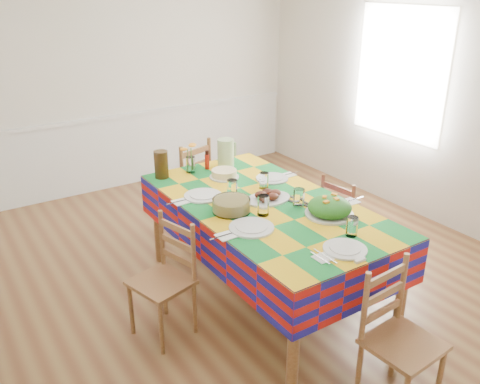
# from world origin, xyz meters

# --- Properties ---
(room) EXTENTS (4.58, 5.08, 2.78)m
(room) POSITION_xyz_m (0.00, 0.00, 1.35)
(room) COLOR brown
(room) RESTS_ON ground
(wainscot) EXTENTS (4.41, 0.06, 0.92)m
(wainscot) POSITION_xyz_m (0.00, 2.48, 0.49)
(wainscot) COLOR white
(wainscot) RESTS_ON room
(window_right) EXTENTS (0.00, 1.40, 1.40)m
(window_right) POSITION_xyz_m (2.23, 0.30, 1.50)
(window_right) COLOR white
(window_right) RESTS_ON room
(dining_table) EXTENTS (1.16, 2.17, 0.84)m
(dining_table) POSITION_xyz_m (-0.13, -0.50, 0.75)
(dining_table) COLOR brown
(dining_table) RESTS_ON room
(setting_near_head) EXTENTS (0.46, 0.31, 0.14)m
(setting_near_head) POSITION_xyz_m (-0.08, -1.34, 0.87)
(setting_near_head) COLOR silver
(setting_near_head) RESTS_ON dining_table
(setting_left_near) EXTENTS (0.58, 0.34, 0.15)m
(setting_left_near) POSITION_xyz_m (-0.40, -0.76, 0.88)
(setting_left_near) COLOR silver
(setting_left_near) RESTS_ON dining_table
(setting_left_far) EXTENTS (0.55, 0.33, 0.15)m
(setting_left_far) POSITION_xyz_m (-0.41, -0.18, 0.87)
(setting_left_far) COLOR silver
(setting_left_far) RESTS_ON dining_table
(setting_right_near) EXTENTS (0.59, 0.34, 0.15)m
(setting_right_near) POSITION_xyz_m (0.16, -0.80, 0.88)
(setting_right_near) COLOR silver
(setting_right_near) RESTS_ON dining_table
(setting_right_far) EXTENTS (0.53, 0.30, 0.14)m
(setting_right_far) POSITION_xyz_m (0.15, -0.17, 0.87)
(setting_right_far) COLOR silver
(setting_right_far) RESTS_ON dining_table
(meat_platter) EXTENTS (0.38, 0.27, 0.07)m
(meat_platter) POSITION_xyz_m (-0.08, -0.47, 0.87)
(meat_platter) COLOR silver
(meat_platter) RESTS_ON dining_table
(salad_platter) EXTENTS (0.36, 0.36, 0.15)m
(salad_platter) POSITION_xyz_m (0.13, -0.94, 0.90)
(salad_platter) COLOR silver
(salad_platter) RESTS_ON dining_table
(pasta_bowl) EXTENTS (0.29, 0.29, 0.10)m
(pasta_bowl) POSITION_xyz_m (-0.44, -0.49, 0.89)
(pasta_bowl) COLOR white
(pasta_bowl) RESTS_ON dining_table
(cake) EXTENTS (0.26, 0.26, 0.07)m
(cake) POSITION_xyz_m (-0.11, 0.13, 0.88)
(cake) COLOR silver
(cake) RESTS_ON dining_table
(serving_utensils) EXTENTS (0.16, 0.35, 0.01)m
(serving_utensils) POSITION_xyz_m (0.09, -0.62, 0.85)
(serving_utensils) COLOR black
(serving_utensils) RESTS_ON dining_table
(flower_vase) EXTENTS (0.17, 0.14, 0.27)m
(flower_vase) POSITION_xyz_m (-0.30, 0.41, 0.96)
(flower_vase) COLOR white
(flower_vase) RESTS_ON dining_table
(hot_sauce) EXTENTS (0.04, 0.04, 0.17)m
(hot_sauce) POSITION_xyz_m (-0.13, 0.41, 0.93)
(hot_sauce) COLOR red
(hot_sauce) RESTS_ON dining_table
(green_pitcher) EXTENTS (0.15, 0.15, 0.26)m
(green_pitcher) POSITION_xyz_m (0.05, 0.37, 0.97)
(green_pitcher) COLOR #AECC90
(green_pitcher) RESTS_ON dining_table
(tea_pitcher) EXTENTS (0.12, 0.12, 0.24)m
(tea_pitcher) POSITION_xyz_m (-0.57, 0.43, 0.96)
(tea_pitcher) COLOR #33200B
(tea_pitcher) RESTS_ON dining_table
(name_card) EXTENTS (0.08, 0.03, 0.02)m
(name_card) POSITION_xyz_m (-0.16, -1.54, 0.85)
(name_card) COLOR silver
(name_card) RESTS_ON dining_table
(chair_near) EXTENTS (0.44, 0.42, 0.93)m
(chair_near) POSITION_xyz_m (-0.13, -1.87, 0.46)
(chair_near) COLOR brown
(chair_near) RESTS_ON room
(chair_far) EXTENTS (0.54, 0.53, 1.00)m
(chair_far) POSITION_xyz_m (-0.11, 0.87, 0.49)
(chair_far) COLOR brown
(chair_far) RESTS_ON room
(chair_left) EXTENTS (0.47, 0.48, 0.90)m
(chair_left) POSITION_xyz_m (-1.00, -0.49, 0.44)
(chair_left) COLOR brown
(chair_left) RESTS_ON room
(chair_right) EXTENTS (0.41, 0.43, 0.88)m
(chair_right) POSITION_xyz_m (0.74, -0.51, 0.43)
(chair_right) COLOR brown
(chair_right) RESTS_ON room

